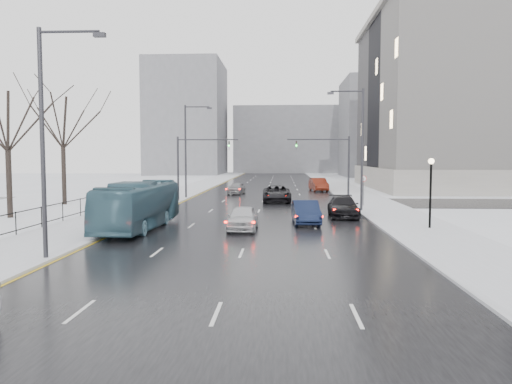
% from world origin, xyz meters
% --- Properties ---
extents(road, '(16.00, 150.00, 0.04)m').
position_xyz_m(road, '(0.00, 60.00, 0.02)').
color(road, black).
rests_on(road, ground).
extents(cross_road, '(130.00, 10.00, 0.04)m').
position_xyz_m(cross_road, '(0.00, 48.00, 0.02)').
color(cross_road, black).
rests_on(cross_road, ground).
extents(sidewalk_left, '(5.00, 150.00, 0.16)m').
position_xyz_m(sidewalk_left, '(-10.50, 60.00, 0.08)').
color(sidewalk_left, silver).
rests_on(sidewalk_left, ground).
extents(sidewalk_right, '(5.00, 150.00, 0.16)m').
position_xyz_m(sidewalk_right, '(10.50, 60.00, 0.08)').
color(sidewalk_right, silver).
rests_on(sidewalk_right, ground).
extents(park_strip, '(14.00, 150.00, 0.12)m').
position_xyz_m(park_strip, '(-20.00, 60.00, 0.06)').
color(park_strip, white).
rests_on(park_strip, ground).
extents(tree_park_d, '(8.75, 8.75, 12.50)m').
position_xyz_m(tree_park_d, '(-17.80, 34.00, 0.00)').
color(tree_park_d, black).
rests_on(tree_park_d, ground).
extents(tree_park_e, '(9.45, 9.45, 13.50)m').
position_xyz_m(tree_park_e, '(-18.20, 44.00, 0.00)').
color(tree_park_e, black).
rests_on(tree_park_e, ground).
extents(iron_fence, '(0.06, 70.00, 1.30)m').
position_xyz_m(iron_fence, '(-13.00, 30.00, 0.91)').
color(iron_fence, black).
rests_on(iron_fence, sidewalk_left).
extents(streetlight_r_mid, '(2.95, 0.25, 10.00)m').
position_xyz_m(streetlight_r_mid, '(8.17, 40.00, 5.62)').
color(streetlight_r_mid, '#2D2D33').
rests_on(streetlight_r_mid, ground).
extents(streetlight_l_near, '(2.95, 0.25, 10.00)m').
position_xyz_m(streetlight_l_near, '(-8.17, 20.00, 5.62)').
color(streetlight_l_near, '#2D2D33').
rests_on(streetlight_l_near, ground).
extents(streetlight_l_far, '(2.95, 0.25, 10.00)m').
position_xyz_m(streetlight_l_far, '(-8.17, 52.00, 5.62)').
color(streetlight_l_far, '#2D2D33').
rests_on(streetlight_l_far, ground).
extents(lamppost_r_mid, '(0.36, 0.36, 4.28)m').
position_xyz_m(lamppost_r_mid, '(11.00, 30.00, 2.94)').
color(lamppost_r_mid, black).
rests_on(lamppost_r_mid, sidewalk_right).
extents(mast_signal_right, '(6.10, 0.33, 6.50)m').
position_xyz_m(mast_signal_right, '(7.33, 48.00, 4.11)').
color(mast_signal_right, '#2D2D33').
rests_on(mast_signal_right, ground).
extents(mast_signal_left, '(6.10, 0.33, 6.50)m').
position_xyz_m(mast_signal_left, '(-7.33, 48.00, 4.11)').
color(mast_signal_left, '#2D2D33').
rests_on(mast_signal_left, ground).
extents(no_uturn_sign, '(0.60, 0.06, 2.70)m').
position_xyz_m(no_uturn_sign, '(9.20, 44.00, 2.30)').
color(no_uturn_sign, '#2D2D33').
rests_on(no_uturn_sign, sidewalk_right).
extents(bldg_far_right, '(24.00, 20.00, 22.00)m').
position_xyz_m(bldg_far_right, '(28.00, 115.00, 11.00)').
color(bldg_far_right, slate).
rests_on(bldg_far_right, ground).
extents(bldg_far_left, '(18.00, 22.00, 28.00)m').
position_xyz_m(bldg_far_left, '(-22.00, 125.00, 14.00)').
color(bldg_far_left, slate).
rests_on(bldg_far_left, ground).
extents(bldg_far_center, '(30.00, 18.00, 18.00)m').
position_xyz_m(bldg_far_center, '(4.00, 140.00, 9.00)').
color(bldg_far_center, slate).
rests_on(bldg_far_center, ground).
extents(bus, '(2.80, 10.70, 2.96)m').
position_xyz_m(bus, '(-6.98, 29.46, 1.52)').
color(bus, '#395F70').
rests_on(bus, road).
extents(sedan_center_near, '(1.82, 4.39, 1.49)m').
position_xyz_m(sedan_center_near, '(-0.50, 29.38, 0.78)').
color(sedan_center_near, silver).
rests_on(sedan_center_near, road).
extents(sedan_right_near, '(1.87, 4.82, 1.56)m').
position_xyz_m(sedan_right_near, '(3.50, 32.35, 0.82)').
color(sedan_right_near, '#121C38').
rests_on(sedan_right_near, road).
extents(sedan_right_cross, '(2.90, 6.01, 1.65)m').
position_xyz_m(sedan_right_cross, '(1.40, 48.31, 0.87)').
color(sedan_right_cross, black).
rests_on(sedan_right_cross, road).
extents(sedan_right_far, '(2.30, 5.33, 1.53)m').
position_xyz_m(sedan_right_far, '(6.47, 36.34, 0.80)').
color(sedan_right_far, black).
rests_on(sedan_right_far, road).
extents(sedan_center_far, '(2.17, 4.35, 1.42)m').
position_xyz_m(sedan_center_far, '(-3.50, 58.29, 0.75)').
color(sedan_center_far, gray).
rests_on(sedan_center_far, road).
extents(sedan_right_distant, '(2.42, 5.35, 1.70)m').
position_xyz_m(sedan_right_distant, '(6.68, 64.07, 0.89)').
color(sedan_right_distant, maroon).
rests_on(sedan_right_distant, road).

